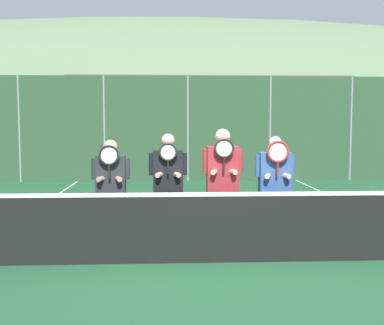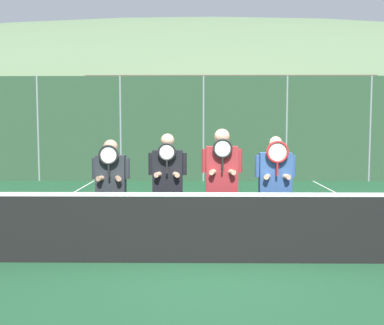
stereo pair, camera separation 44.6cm
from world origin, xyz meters
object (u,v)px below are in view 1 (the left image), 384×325
player_center_right (223,179)px  player_rightmost (275,183)px  car_center (304,149)px  player_leftmost (111,185)px  player_center_left (168,182)px  car_left_of_center (176,149)px  car_far_left (46,150)px

player_center_right → player_rightmost: (0.81, 0.07, -0.08)m
player_rightmost → car_center: player_rightmost is taller
player_center_right → car_center: 12.85m
player_leftmost → player_rightmost: bearing=-0.8°
player_rightmost → car_center: 12.51m
player_center_left → car_center: 13.07m
player_leftmost → car_left_of_center: (1.15, 11.62, -0.13)m
car_left_of_center → car_center: car_center is taller
player_center_right → car_left_of_center: size_ratio=0.40×
player_center_left → player_leftmost: bearing=179.9°
player_center_left → car_center: player_center_left is taller
player_leftmost → player_center_left: bearing=-0.1°
car_far_left → car_left_of_center: size_ratio=0.89×
car_far_left → car_center: 10.25m
player_center_left → car_far_left: (-4.77, 11.72, -0.19)m
player_leftmost → car_center: 13.46m
player_leftmost → player_center_left: player_center_left is taller
player_center_right → car_left_of_center: 11.74m
car_far_left → car_left_of_center: bearing=-1.1°
player_rightmost → car_left_of_center: size_ratio=0.38×
player_rightmost → car_far_left: (-6.41, 11.75, -0.17)m
player_leftmost → car_center: bearing=61.9°
player_center_left → player_rightmost: 1.64m
player_leftmost → player_rightmost: 2.50m
car_left_of_center → player_center_right: bearing=-87.4°
player_center_left → player_center_right: bearing=-7.1°
player_center_left → player_center_right: size_ratio=0.96×
player_center_left → car_left_of_center: size_ratio=0.38×
player_center_right → car_left_of_center: bearing=92.6°
player_leftmost → player_center_left: (0.87, -0.00, 0.04)m
player_center_right → player_rightmost: 0.82m
player_center_right → car_far_left: (-5.60, 11.82, -0.25)m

